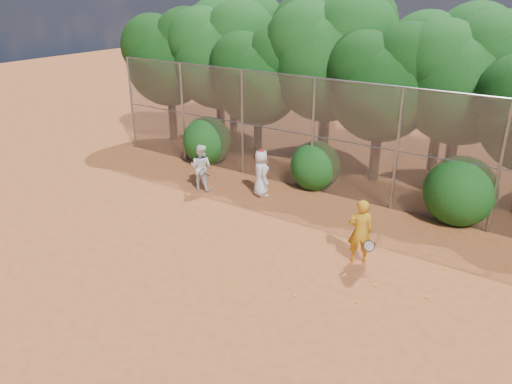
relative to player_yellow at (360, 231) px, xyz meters
The scene contains 24 objects.
ground 3.45m from the player_yellow, 137.82° to the right, with size 80.00×80.00×0.00m, color #A34F24.
fence_back 4.71m from the player_yellow, 124.58° to the left, with size 20.05×0.09×4.03m.
tree_0 13.60m from the player_yellow, 154.06° to the left, with size 4.38×3.81×6.00m.
tree_1 11.79m from the player_yellow, 146.21° to the left, with size 4.64×4.03×6.35m.
tree_2 9.30m from the player_yellow, 141.05° to the left, with size 3.99×3.47×5.47m.
tree_3 8.68m from the player_yellow, 123.74° to the left, with size 4.89×4.26×6.70m.
tree_4 6.92m from the player_yellow, 107.75° to the left, with size 4.19×3.64×5.73m.
tree_5 7.52m from the player_yellow, 85.08° to the left, with size 4.51×3.92×6.17m.
tree_9 13.94m from the player_yellow, 140.44° to the left, with size 4.83×4.20×6.62m.
tree_10 10.99m from the player_yellow, 121.55° to the left, with size 5.15×4.48×7.06m.
tree_11 9.03m from the player_yellow, 92.82° to the left, with size 4.64×4.03×6.35m.
bush_0 9.40m from the player_yellow, 154.40° to the left, with size 2.00×2.00×2.00m, color #104312.
bush_1 5.34m from the player_yellow, 130.55° to the left, with size 1.80×1.80×1.80m, color #104312.
bush_2 4.34m from the player_yellow, 69.38° to the left, with size 2.20×2.20×2.20m, color #104312.
player_yellow is the anchor object (origin of this frame).
player_teen 5.19m from the player_yellow, 153.62° to the left, with size 0.97×0.91×1.69m.
player_white 6.92m from the player_yellow, 166.77° to the left, with size 0.94×0.84×1.67m.
ball_0 2.15m from the player_yellow, 66.88° to the right, with size 0.07×0.07×0.07m, color #C4D025.
ball_1 2.33m from the player_yellow, 18.74° to the right, with size 0.07×0.07×0.07m, color #C4D025.
ball_2 2.60m from the player_yellow, 103.12° to the right, with size 0.07×0.07×0.07m, color #C4D025.
ball_3 1.51m from the player_yellow, 46.34° to the right, with size 0.07×0.07×0.07m, color #C4D025.
ball_4 3.68m from the player_yellow, 127.30° to the right, with size 0.07×0.07×0.07m, color #C4D025.
ball_5 2.41m from the player_yellow, 22.39° to the left, with size 0.07×0.07×0.07m, color #C4D025.
ball_6 2.32m from the player_yellow, 44.17° to the left, with size 0.07×0.07×0.07m, color #C4D025.
Camera 1 is at (6.74, -8.91, 6.86)m, focal length 35.00 mm.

